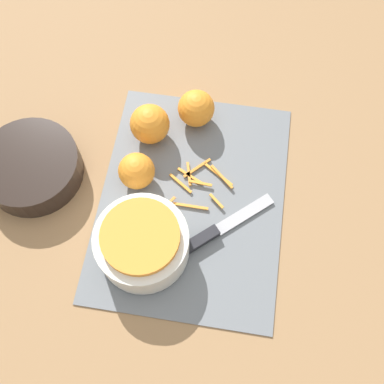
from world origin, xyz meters
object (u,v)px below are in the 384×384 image
orange_back (150,124)px  orange_left (196,108)px  bowl_dark (32,167)px  knife (208,235)px  bowl_speckled (142,243)px  orange_right (137,171)px

orange_back → orange_left: bearing=-58.3°
bowl_dark → knife: size_ratio=1.10×
bowl_speckled → knife: size_ratio=0.96×
bowl_speckled → orange_left: size_ratio=2.21×
orange_left → bowl_dark: bearing=120.3°
bowl_speckled → orange_right: (0.14, 0.04, -0.01)m
knife → orange_back: bearing=85.0°
knife → orange_back: orange_back is taller
orange_back → orange_right: bearing=176.9°
bowl_dark → orange_back: 0.24m
bowl_speckled → bowl_dark: 0.27m
knife → orange_right: (0.09, 0.15, 0.03)m
bowl_speckled → knife: 0.12m
orange_right → bowl_speckled: bearing=-164.0°
bowl_dark → knife: bowl_dark is taller
knife → orange_right: orange_right is taller
bowl_dark → orange_right: bearing=-85.2°
orange_right → orange_left: bearing=-30.1°
knife → orange_back: 0.25m
bowl_speckled → orange_back: 0.24m
orange_back → bowl_dark: bearing=119.8°
bowl_dark → bowl_speckled: bearing=-116.5°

